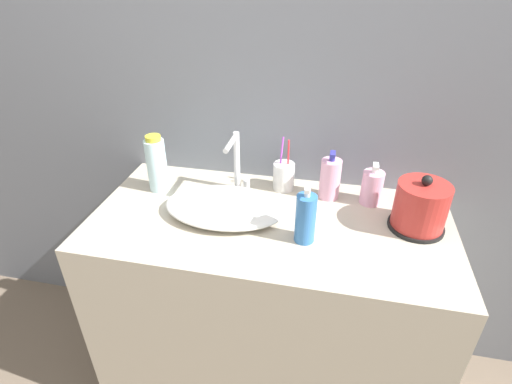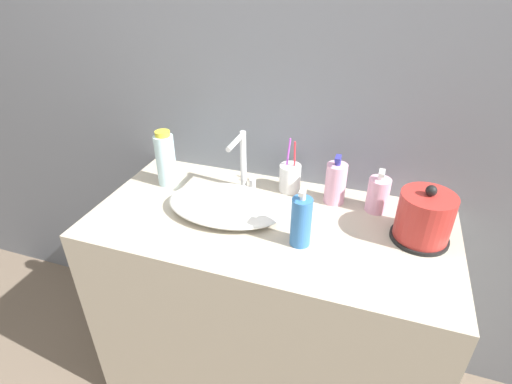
{
  "view_description": "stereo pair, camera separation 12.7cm",
  "coord_description": "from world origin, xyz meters",
  "px_view_note": "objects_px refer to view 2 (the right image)",
  "views": [
    {
      "loc": [
        0.18,
        -0.77,
        1.58
      ],
      "look_at": [
        -0.05,
        0.29,
        0.92
      ],
      "focal_mm": 28.0,
      "sensor_mm": 36.0,
      "label": 1
    },
    {
      "loc": [
        0.3,
        -0.74,
        1.58
      ],
      "look_at": [
        -0.05,
        0.29,
        0.92
      ],
      "focal_mm": 28.0,
      "sensor_mm": 36.0,
      "label": 2
    }
  ],
  "objects_px": {
    "toothbrush_cup": "(290,178)",
    "lotion_bottle": "(378,194)",
    "mouthwash_bottle": "(301,221)",
    "hand_cream_bottle": "(166,159)",
    "electric_kettle": "(424,219)",
    "faucet": "(243,159)",
    "shampoo_bottle": "(336,183)"
  },
  "relations": [
    {
      "from": "faucet",
      "to": "toothbrush_cup",
      "type": "relative_size",
      "value": 1.11
    },
    {
      "from": "electric_kettle",
      "to": "mouthwash_bottle",
      "type": "relative_size",
      "value": 0.98
    },
    {
      "from": "electric_kettle",
      "to": "faucet",
      "type": "bearing_deg",
      "value": 170.35
    },
    {
      "from": "electric_kettle",
      "to": "hand_cream_bottle",
      "type": "distance_m",
      "value": 0.9
    },
    {
      "from": "mouthwash_bottle",
      "to": "lotion_bottle",
      "type": "bearing_deg",
      "value": 52.04
    },
    {
      "from": "faucet",
      "to": "electric_kettle",
      "type": "distance_m",
      "value": 0.62
    },
    {
      "from": "mouthwash_bottle",
      "to": "hand_cream_bottle",
      "type": "xyz_separation_m",
      "value": [
        -0.56,
        0.2,
        0.02
      ]
    },
    {
      "from": "faucet",
      "to": "lotion_bottle",
      "type": "xyz_separation_m",
      "value": [
        0.47,
        0.02,
        -0.06
      ]
    },
    {
      "from": "faucet",
      "to": "toothbrush_cup",
      "type": "height_order",
      "value": "faucet"
    },
    {
      "from": "lotion_bottle",
      "to": "faucet",
      "type": "bearing_deg",
      "value": -177.83
    },
    {
      "from": "faucet",
      "to": "toothbrush_cup",
      "type": "xyz_separation_m",
      "value": [
        0.16,
        0.05,
        -0.07
      ]
    },
    {
      "from": "mouthwash_bottle",
      "to": "hand_cream_bottle",
      "type": "distance_m",
      "value": 0.59
    },
    {
      "from": "shampoo_bottle",
      "to": "hand_cream_bottle",
      "type": "relative_size",
      "value": 0.85
    },
    {
      "from": "shampoo_bottle",
      "to": "toothbrush_cup",
      "type": "bearing_deg",
      "value": 171.28
    },
    {
      "from": "toothbrush_cup",
      "to": "lotion_bottle",
      "type": "xyz_separation_m",
      "value": [
        0.31,
        -0.03,
        0.01
      ]
    },
    {
      "from": "electric_kettle",
      "to": "toothbrush_cup",
      "type": "xyz_separation_m",
      "value": [
        -0.45,
        0.16,
        -0.02
      ]
    },
    {
      "from": "electric_kettle",
      "to": "hand_cream_bottle",
      "type": "relative_size",
      "value": 0.89
    },
    {
      "from": "hand_cream_bottle",
      "to": "lotion_bottle",
      "type": "bearing_deg",
      "value": 4.84
    },
    {
      "from": "lotion_bottle",
      "to": "hand_cream_bottle",
      "type": "distance_m",
      "value": 0.76
    },
    {
      "from": "electric_kettle",
      "to": "toothbrush_cup",
      "type": "height_order",
      "value": "toothbrush_cup"
    },
    {
      "from": "toothbrush_cup",
      "to": "hand_cream_bottle",
      "type": "height_order",
      "value": "hand_cream_bottle"
    },
    {
      "from": "faucet",
      "to": "mouthwash_bottle",
      "type": "distance_m",
      "value": 0.37
    },
    {
      "from": "toothbrush_cup",
      "to": "hand_cream_bottle",
      "type": "relative_size",
      "value": 0.95
    },
    {
      "from": "faucet",
      "to": "electric_kettle",
      "type": "relative_size",
      "value": 1.18
    },
    {
      "from": "shampoo_bottle",
      "to": "hand_cream_bottle",
      "type": "bearing_deg",
      "value": -173.25
    },
    {
      "from": "faucet",
      "to": "lotion_bottle",
      "type": "relative_size",
      "value": 1.43
    },
    {
      "from": "faucet",
      "to": "hand_cream_bottle",
      "type": "distance_m",
      "value": 0.29
    },
    {
      "from": "lotion_bottle",
      "to": "shampoo_bottle",
      "type": "distance_m",
      "value": 0.14
    },
    {
      "from": "mouthwash_bottle",
      "to": "hand_cream_bottle",
      "type": "height_order",
      "value": "hand_cream_bottle"
    },
    {
      "from": "lotion_bottle",
      "to": "mouthwash_bottle",
      "type": "xyz_separation_m",
      "value": [
        -0.2,
        -0.26,
        0.02
      ]
    },
    {
      "from": "mouthwash_bottle",
      "to": "electric_kettle",
      "type": "bearing_deg",
      "value": 21.93
    },
    {
      "from": "shampoo_bottle",
      "to": "electric_kettle",
      "type": "bearing_deg",
      "value": -24.76
    }
  ]
}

